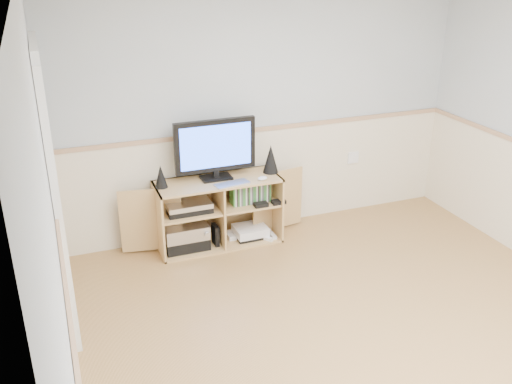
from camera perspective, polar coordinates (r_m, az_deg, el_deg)
room at (r=3.67m, az=12.28°, el=0.14°), size 4.04×4.54×2.54m
media_cabinet at (r=5.44m, az=-3.93°, el=-1.75°), size 1.82×0.44×0.65m
monitor at (r=5.21m, az=-4.10°, el=4.47°), size 0.76×0.18×0.56m
speaker_left at (r=5.13m, az=-9.50°, el=1.55°), size 0.11×0.11×0.21m
speaker_right at (r=5.41m, az=1.48°, el=3.34°), size 0.15×0.15×0.27m
keyboard at (r=5.17m, az=-2.41°, el=0.83°), size 0.34×0.18×0.01m
mouse at (r=5.26m, az=0.66°, el=1.39°), size 0.11×0.08×0.04m
av_components at (r=5.37m, az=-6.93°, el=-3.57°), size 0.50×0.30×0.47m
game_consoles at (r=5.58m, az=-0.71°, el=-3.99°), size 0.45×0.30×0.11m
game_cases at (r=5.41m, az=-0.59°, el=-0.09°), size 0.38×0.13×0.19m
wall_outlet at (r=6.08m, az=9.67°, el=3.42°), size 0.12×0.03×0.12m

